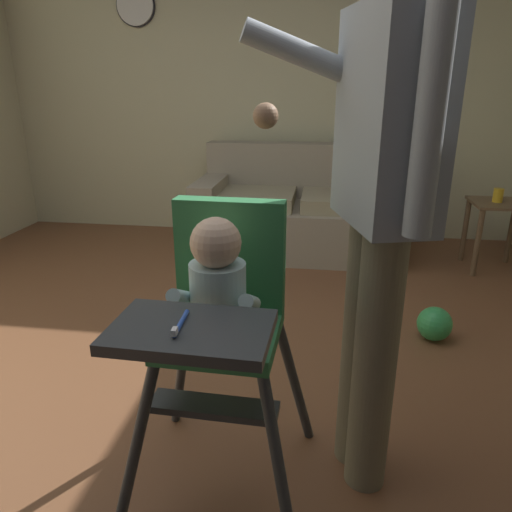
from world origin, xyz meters
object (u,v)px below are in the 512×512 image
(adult_standing, at_px, (380,208))
(couch, at_px, (299,211))
(side_table, at_px, (498,221))
(sippy_cup, at_px, (498,195))
(high_chair, at_px, (220,304))
(wall_clock, at_px, (136,5))
(toy_ball, at_px, (434,324))

(adult_standing, bearing_deg, couch, -97.25)
(side_table, xyz_separation_m, sippy_cup, (-0.03, 0.00, 0.19))
(couch, bearing_deg, high_chair, -2.32)
(sippy_cup, bearing_deg, wall_clock, 165.69)
(high_chair, xyz_separation_m, adult_standing, (0.47, 0.13, 0.29))
(adult_standing, height_order, toy_ball, adult_standing)
(side_table, height_order, wall_clock, wall_clock)
(sippy_cup, bearing_deg, adult_standing, -116.34)
(toy_ball, xyz_separation_m, wall_clock, (-2.31, 1.94, 1.88))
(high_chair, height_order, wall_clock, wall_clock)
(high_chair, height_order, toy_ball, high_chair)
(adult_standing, bearing_deg, high_chair, -0.63)
(toy_ball, xyz_separation_m, sippy_cup, (0.62, 1.19, 0.48))
(sippy_cup, xyz_separation_m, wall_clock, (-2.93, 0.75, 1.40))
(couch, bearing_deg, side_table, 79.62)
(toy_ball, bearing_deg, adult_standing, -114.68)
(couch, distance_m, toy_ball, 1.69)
(high_chair, distance_m, toy_ball, 1.59)
(couch, xyz_separation_m, sippy_cup, (1.45, -0.27, 0.24))
(toy_ball, relative_size, wall_clock, 0.54)
(adult_standing, relative_size, toy_ball, 9.15)
(high_chair, bearing_deg, sippy_cup, 148.06)
(wall_clock, bearing_deg, couch, -17.87)
(adult_standing, xyz_separation_m, toy_ball, (0.47, 1.02, -0.88))
(couch, bearing_deg, sippy_cup, 79.42)
(high_chair, distance_m, adult_standing, 0.57)
(adult_standing, distance_m, toy_ball, 1.42)
(couch, bearing_deg, wall_clock, -107.87)
(toy_ball, bearing_deg, wall_clock, 140.02)
(high_chair, relative_size, adult_standing, 0.57)
(high_chair, height_order, side_table, high_chair)
(adult_standing, bearing_deg, sippy_cup, -131.93)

